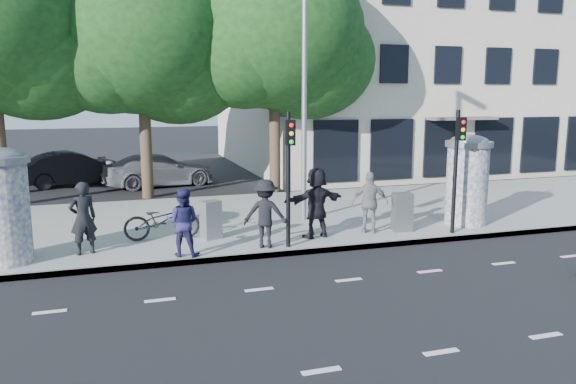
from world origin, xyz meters
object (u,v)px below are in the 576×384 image
object	(u,v)px
traffic_pole_far	(457,159)
ped_d	(265,214)
ped_b	(83,218)
ped_c	(183,222)
car_mid	(74,168)
ad_column_left	(1,203)
cabinet_right	(402,212)
cabinet_left	(211,220)
bicycle	(162,220)
ad_column_right	(467,178)
car_right	(159,170)
ped_f	(316,203)
street_lamp	(305,65)
traffic_pole_near	(289,166)
ped_e	(370,203)

from	to	relation	value
traffic_pole_far	ped_d	size ratio (longest dim) A/B	1.96
ped_b	ped_c	distance (m)	2.42
ped_d	car_mid	bearing A→B (deg)	-46.87
ad_column_left	cabinet_right	bearing A→B (deg)	-0.21
ped_b	cabinet_left	world-z (taller)	ped_b
ped_c	car_mid	xyz separation A→B (m)	(-3.16, 12.93, -0.23)
bicycle	cabinet_left	world-z (taller)	bicycle
ad_column_left	ped_d	xyz separation A→B (m)	(6.04, -0.52, -0.52)
ad_column_right	ped_b	bearing A→B (deg)	-179.95
ad_column_right	cabinet_right	world-z (taller)	ad_column_right
ped_d	cabinet_left	bearing A→B (deg)	-25.76
ad_column_right	ped_b	size ratio (longest dim) A/B	1.49
ped_c	car_right	size ratio (longest dim) A/B	0.34
ped_d	ped_f	bearing A→B (deg)	-139.44
street_lamp	ped_d	size ratio (longest dim) A/B	4.62
ped_c	traffic_pole_near	bearing A→B (deg)	-158.88
traffic_pole_near	ped_b	world-z (taller)	traffic_pole_near
ped_b	ped_e	xyz separation A→B (m)	(7.48, -0.15, -0.03)
car_mid	bicycle	bearing A→B (deg)	178.69
cabinet_right	car_mid	world-z (taller)	car_mid
ped_f	cabinet_left	world-z (taller)	ped_f
ped_b	car_mid	size ratio (longest dim) A/B	0.40
ped_c	ped_e	size ratio (longest dim) A/B	0.95
traffic_pole_far	car_right	world-z (taller)	traffic_pole_far
ped_c	street_lamp	bearing A→B (deg)	-122.98
ad_column_left	cabinet_right	distance (m)	10.19
street_lamp	bicycle	world-z (taller)	street_lamp
ped_c	ped_e	world-z (taller)	ped_e
ad_column_right	ped_c	distance (m)	8.49
ped_d	cabinet_right	size ratio (longest dim) A/B	1.59
ped_c	ped_f	size ratio (longest dim) A/B	0.86
ped_b	cabinet_right	xyz separation A→B (m)	(8.45, -0.23, -0.34)
ped_e	cabinet_right	bearing A→B (deg)	-162.97
traffic_pole_near	street_lamp	size ratio (longest dim) A/B	0.42
cabinet_right	car_mid	xyz separation A→B (m)	(-9.35, 12.32, 0.05)
cabinet_right	ad_column_left	bearing A→B (deg)	-173.28
ped_b	car_mid	xyz separation A→B (m)	(-0.90, 12.09, -0.30)
ad_column_left	bicycle	distance (m)	3.87
ped_f	car_mid	bearing A→B (deg)	-71.51
traffic_pole_near	cabinet_right	distance (m)	3.93
ped_d	bicycle	bearing A→B (deg)	-12.02
ped_d	ped_e	size ratio (longest dim) A/B	1.01
ad_column_right	cabinet_left	xyz separation A→B (m)	(-7.53, 0.52, -0.87)
ad_column_left	ped_c	distance (m)	4.06
car_mid	traffic_pole_near	bearing A→B (deg)	-171.34
ad_column_left	ped_b	size ratio (longest dim) A/B	1.49
street_lamp	ped_c	size ratio (longest dim) A/B	4.88
cabinet_left	car_right	world-z (taller)	car_right
ad_column_left	ped_f	distance (m)	7.62
ped_f	car_right	size ratio (longest dim) A/B	0.40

